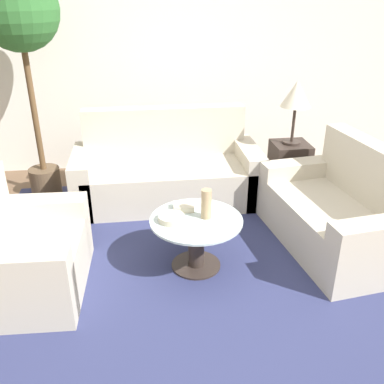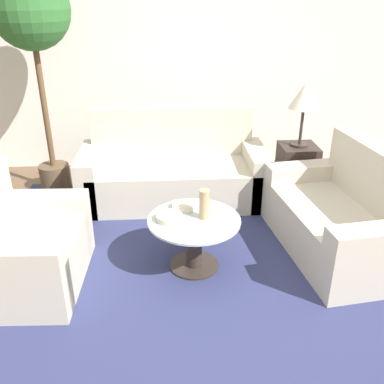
{
  "view_description": "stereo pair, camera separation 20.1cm",
  "coord_description": "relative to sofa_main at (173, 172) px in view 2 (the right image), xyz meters",
  "views": [
    {
      "loc": [
        -0.49,
        -2.27,
        2.05
      ],
      "look_at": [
        -0.08,
        0.83,
        0.55
      ],
      "focal_mm": 40.0,
      "sensor_mm": 36.0,
      "label": 1
    },
    {
      "loc": [
        -0.29,
        -2.29,
        2.05
      ],
      "look_at": [
        -0.08,
        0.83,
        0.55
      ],
      "focal_mm": 40.0,
      "sensor_mm": 36.0,
      "label": 2
    }
  ],
  "objects": [
    {
      "name": "coffee_table",
      "position": [
        0.13,
        -1.3,
        -0.01
      ],
      "size": [
        0.72,
        0.72,
        0.44
      ],
      "color": "#332823",
      "rests_on": "ground_plane"
    },
    {
      "name": "bowl",
      "position": [
        -0.06,
        -1.3,
        0.17
      ],
      "size": [
        0.2,
        0.2,
        0.05
      ],
      "color": "beige",
      "rests_on": "coffee_table"
    },
    {
      "name": "book_stack",
      "position": [
        0.05,
        -1.13,
        0.17
      ],
      "size": [
        0.17,
        0.15,
        0.05
      ],
      "rotation": [
        0.0,
        0.0,
        -0.07
      ],
      "color": "beige",
      "rests_on": "coffee_table"
    },
    {
      "name": "potted_plant",
      "position": [
        -1.31,
        0.27,
        1.46
      ],
      "size": [
        0.76,
        0.76,
        2.25
      ],
      "color": "brown",
      "rests_on": "ground_plane"
    },
    {
      "name": "wall_back",
      "position": [
        0.21,
        1.01,
        1.01
      ],
      "size": [
        10.0,
        0.06,
        2.6
      ],
      "color": "white",
      "rests_on": "ground_plane"
    },
    {
      "name": "sofa_main",
      "position": [
        0.0,
        0.0,
        0.0
      ],
      "size": [
        1.9,
        0.82,
        0.92
      ],
      "color": "beige",
      "rests_on": "ground_plane"
    },
    {
      "name": "side_table",
      "position": [
        1.28,
        -0.13,
        0.01
      ],
      "size": [
        0.37,
        0.37,
        0.6
      ],
      "color": "#332823",
      "rests_on": "ground_plane"
    },
    {
      "name": "loveseat",
      "position": [
        1.4,
        -1.12,
        -0.0
      ],
      "size": [
        0.95,
        1.48,
        0.91
      ],
      "rotation": [
        0.0,
        0.0,
        -1.44
      ],
      "color": "beige",
      "rests_on": "ground_plane"
    },
    {
      "name": "table_lamp",
      "position": [
        1.28,
        -0.13,
        0.8
      ],
      "size": [
        0.3,
        0.3,
        0.64
      ],
      "color": "#332823",
      "rests_on": "side_table"
    },
    {
      "name": "rug",
      "position": [
        0.13,
        -1.3,
        -0.28
      ],
      "size": [
        3.48,
        3.42,
        0.01
      ],
      "color": "navy",
      "rests_on": "ground_plane"
    },
    {
      "name": "ground_plane",
      "position": [
        0.21,
        -1.88,
        -0.29
      ],
      "size": [
        14.0,
        14.0,
        0.0
      ],
      "primitive_type": "plane",
      "color": "brown"
    },
    {
      "name": "vase",
      "position": [
        0.21,
        -1.28,
        0.27
      ],
      "size": [
        0.08,
        0.08,
        0.24
      ],
      "color": "tan",
      "rests_on": "coffee_table"
    },
    {
      "name": "armchair",
      "position": [
        -1.18,
        -1.41,
        -0.0
      ],
      "size": [
        0.79,
        1.0,
        0.89
      ],
      "rotation": [
        0.0,
        0.0,
        1.53
      ],
      "color": "beige",
      "rests_on": "ground_plane"
    }
  ]
}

